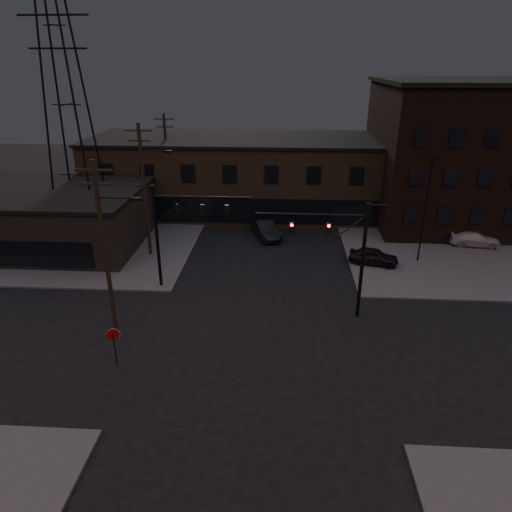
{
  "coord_description": "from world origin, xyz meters",
  "views": [
    {
      "loc": [
        1.28,
        -22.93,
        16.15
      ],
      "look_at": [
        -0.55,
        6.29,
        3.5
      ],
      "focal_mm": 32.0,
      "sensor_mm": 36.0,
      "label": 1
    }
  ],
  "objects_px": {
    "traffic_signal_far": "(173,226)",
    "car_crossing": "(265,229)",
    "parked_car_lot_a": "(374,256)",
    "traffic_signal_near": "(346,249)",
    "stop_sign": "(114,339)",
    "parked_car_lot_b": "(475,239)"
  },
  "relations": [
    {
      "from": "traffic_signal_far",
      "to": "car_crossing",
      "type": "height_order",
      "value": "traffic_signal_far"
    },
    {
      "from": "traffic_signal_far",
      "to": "parked_car_lot_a",
      "type": "height_order",
      "value": "traffic_signal_far"
    },
    {
      "from": "traffic_signal_near",
      "to": "stop_sign",
      "type": "distance_m",
      "value": 15.17
    },
    {
      "from": "traffic_signal_far",
      "to": "car_crossing",
      "type": "bearing_deg",
      "value": 60.69
    },
    {
      "from": "stop_sign",
      "to": "parked_car_lot_a",
      "type": "xyz_separation_m",
      "value": [
        17.0,
        14.99,
        -1.0
      ]
    },
    {
      "from": "stop_sign",
      "to": "parked_car_lot_a",
      "type": "relative_size",
      "value": 0.61
    },
    {
      "from": "car_crossing",
      "to": "traffic_signal_near",
      "type": "bearing_deg",
      "value": -88.43
    },
    {
      "from": "traffic_signal_far",
      "to": "traffic_signal_near",
      "type": "bearing_deg",
      "value": -16.17
    },
    {
      "from": "traffic_signal_far",
      "to": "car_crossing",
      "type": "distance_m",
      "value": 13.47
    },
    {
      "from": "traffic_signal_far",
      "to": "parked_car_lot_b",
      "type": "bearing_deg",
      "value": 20.79
    },
    {
      "from": "stop_sign",
      "to": "parked_car_lot_b",
      "type": "bearing_deg",
      "value": 36.13
    },
    {
      "from": "parked_car_lot_a",
      "to": "car_crossing",
      "type": "xyz_separation_m",
      "value": [
        -9.45,
        6.16,
        -0.02
      ]
    },
    {
      "from": "traffic_signal_far",
      "to": "parked_car_lot_b",
      "type": "distance_m",
      "value": 27.94
    },
    {
      "from": "parked_car_lot_a",
      "to": "parked_car_lot_b",
      "type": "distance_m",
      "value": 11.19
    },
    {
      "from": "parked_car_lot_a",
      "to": "parked_car_lot_b",
      "type": "relative_size",
      "value": 0.91
    },
    {
      "from": "traffic_signal_near",
      "to": "parked_car_lot_a",
      "type": "bearing_deg",
      "value": 66.82
    },
    {
      "from": "car_crossing",
      "to": "parked_car_lot_b",
      "type": "bearing_deg",
      "value": -24.01
    },
    {
      "from": "traffic_signal_near",
      "to": "car_crossing",
      "type": "xyz_separation_m",
      "value": [
        -5.81,
        14.66,
        -4.11
      ]
    },
    {
      "from": "parked_car_lot_a",
      "to": "car_crossing",
      "type": "bearing_deg",
      "value": 71.7
    },
    {
      "from": "parked_car_lot_a",
      "to": "parked_car_lot_b",
      "type": "bearing_deg",
      "value": -49.81
    },
    {
      "from": "traffic_signal_near",
      "to": "parked_car_lot_a",
      "type": "xyz_separation_m",
      "value": [
        3.64,
        8.51,
        -4.09
      ]
    },
    {
      "from": "traffic_signal_near",
      "to": "parked_car_lot_b",
      "type": "xyz_separation_m",
      "value": [
        13.75,
        13.3,
        -4.13
      ]
    }
  ]
}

